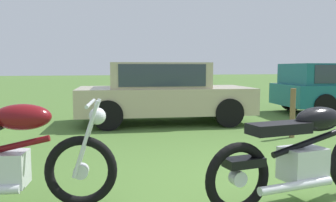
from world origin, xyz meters
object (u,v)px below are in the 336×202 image
motorcycle_maroon (4,157)px  motorcycle_black (304,154)px  car_beige (162,89)px  fence_post_wooden (293,113)px

motorcycle_maroon → motorcycle_black: same height
motorcycle_black → motorcycle_maroon: bearing=161.7°
motorcycle_maroon → motorcycle_black: (2.74, -0.70, -0.01)m
motorcycle_black → car_beige: car_beige is taller
motorcycle_maroon → car_beige: 5.29m
motorcycle_maroon → car_beige: (2.86, 4.44, 0.31)m
motorcycle_maroon → motorcycle_black: bearing=-2.8°
car_beige → motorcycle_maroon: bearing=-113.7°
car_beige → fence_post_wooden: size_ratio=4.62×
motorcycle_black → fence_post_wooden: bearing=49.9°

